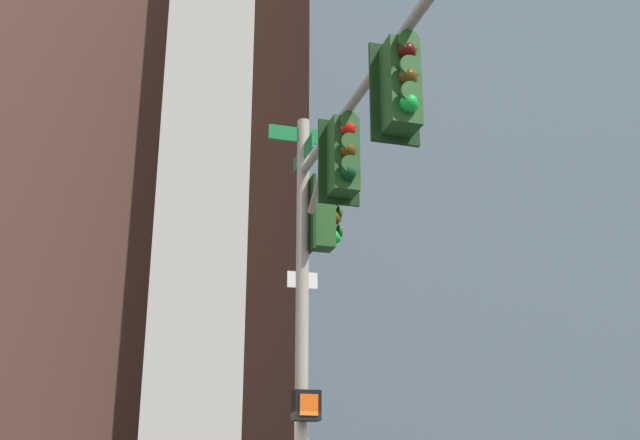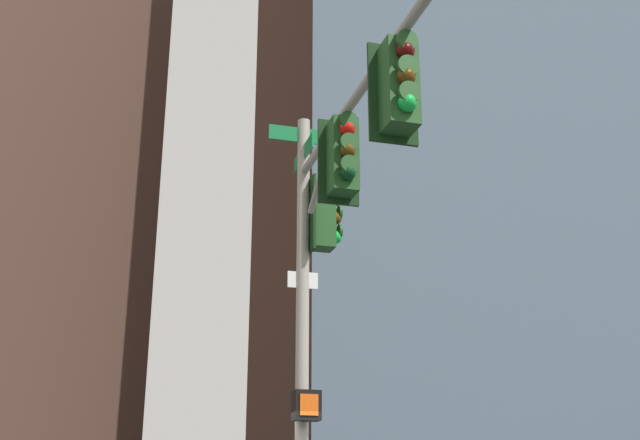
{
  "view_description": "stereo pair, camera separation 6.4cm",
  "coord_description": "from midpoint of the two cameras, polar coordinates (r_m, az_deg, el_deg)",
  "views": [
    {
      "loc": [
        5.01,
        -10.17,
        1.52
      ],
      "look_at": [
        0.76,
        -0.9,
        5.01
      ],
      "focal_mm": 44.28,
      "sensor_mm": 36.0,
      "label": 1
    },
    {
      "loc": [
        5.07,
        -10.15,
        1.52
      ],
      "look_at": [
        0.76,
        -0.9,
        5.01
      ],
      "focal_mm": 44.28,
      "sensor_mm": 36.0,
      "label": 2
    }
  ],
  "objects": [
    {
      "name": "building_glass_tower",
      "position": [
        60.58,
        17.21,
        13.35
      ],
      "size": [
        25.77,
        30.6,
        65.99
      ],
      "primitive_type": "cube",
      "color": "#7A99B2",
      "rests_on": "ground_plane"
    },
    {
      "name": "building_brick_midblock",
      "position": [
        57.87,
        8.38,
        3.16
      ],
      "size": [
        20.78,
        18.01,
        46.11
      ],
      "primitive_type": "cube",
      "color": "#4C3328",
      "rests_on": "ground_plane"
    },
    {
      "name": "signal_pole_assembly",
      "position": [
        10.36,
        0.81,
        -0.03
      ],
      "size": [
        3.78,
        4.3,
        6.93
      ],
      "rotation": [
        0.0,
        0.0,
        5.43
      ],
      "color": "#9E998C",
      "rests_on": "ground_plane"
    },
    {
      "name": "building_brick_farside",
      "position": [
        58.48,
        18.1,
        -3.13
      ],
      "size": [
        17.41,
        16.59,
        32.97
      ],
      "primitive_type": "cube",
      "color": "brown",
      "rests_on": "ground_plane"
    }
  ]
}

